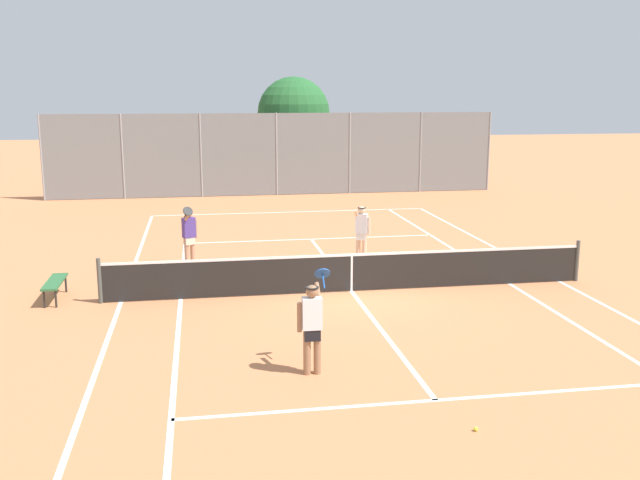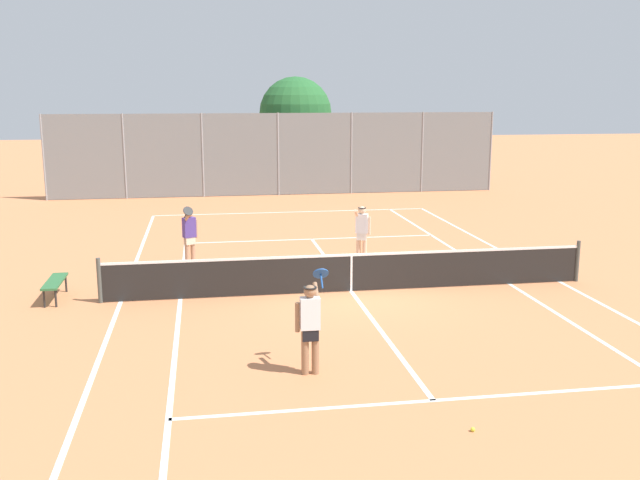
# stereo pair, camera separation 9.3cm
# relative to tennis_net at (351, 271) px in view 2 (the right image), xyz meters

# --- Properties ---
(ground_plane) EXTENTS (120.00, 120.00, 0.00)m
(ground_plane) POSITION_rel_tennis_net_xyz_m (0.00, 0.00, -0.51)
(ground_plane) COLOR #CC7A4C
(court_line_markings) EXTENTS (11.10, 23.90, 0.01)m
(court_line_markings) POSITION_rel_tennis_net_xyz_m (0.00, 0.00, -0.51)
(court_line_markings) COLOR silver
(court_line_markings) RESTS_ON ground
(tennis_net) EXTENTS (12.00, 0.10, 1.07)m
(tennis_net) POSITION_rel_tennis_net_xyz_m (0.00, 0.00, 0.00)
(tennis_net) COLOR #474C47
(tennis_net) RESTS_ON ground
(player_near_side) EXTENTS (0.67, 0.73, 1.77)m
(player_near_side) POSITION_rel_tennis_net_xyz_m (-1.77, -4.98, 0.42)
(player_near_side) COLOR #936B4C
(player_near_side) RESTS_ON ground
(player_far_left) EXTENTS (0.43, 0.90, 1.77)m
(player_far_left) POSITION_rel_tennis_net_xyz_m (-3.93, 3.30, 0.42)
(player_far_left) COLOR tan
(player_far_left) RESTS_ON ground
(player_far_right) EXTENTS (0.54, 0.46, 1.60)m
(player_far_right) POSITION_rel_tennis_net_xyz_m (0.96, 3.11, 0.40)
(player_far_right) COLOR beige
(player_far_right) RESTS_ON ground
(loose_tennis_ball_0) EXTENTS (0.07, 0.07, 0.07)m
(loose_tennis_ball_0) POSITION_rel_tennis_net_xyz_m (0.23, -7.50, -0.48)
(loose_tennis_ball_0) COLOR #D1DB33
(loose_tennis_ball_0) RESTS_ON ground
(loose_tennis_ball_1) EXTENTS (0.07, 0.07, 0.07)m
(loose_tennis_ball_1) POSITION_rel_tennis_net_xyz_m (-3.89, 5.98, -0.48)
(loose_tennis_ball_1) COLOR #D1DB33
(loose_tennis_ball_1) RESTS_ON ground
(loose_tennis_ball_2) EXTENTS (0.07, 0.07, 0.07)m
(loose_tennis_ball_2) POSITION_rel_tennis_net_xyz_m (-4.21, 3.77, -0.48)
(loose_tennis_ball_2) COLOR #D1DB33
(loose_tennis_ball_2) RESTS_ON ground
(courtside_bench) EXTENTS (0.36, 1.50, 0.47)m
(courtside_bench) POSITION_rel_tennis_net_xyz_m (-7.03, 0.46, -0.10)
(courtside_bench) COLOR #2D6638
(courtside_bench) RESTS_ON ground
(back_fence) EXTENTS (21.11, 0.08, 3.85)m
(back_fence) POSITION_rel_tennis_net_xyz_m (0.00, 16.85, 1.42)
(back_fence) COLOR gray
(back_fence) RESTS_ON ground
(tree_behind_left) EXTENTS (3.63, 3.63, 5.55)m
(tree_behind_left) POSITION_rel_tennis_net_xyz_m (1.24, 19.44, 3.13)
(tree_behind_left) COLOR brown
(tree_behind_left) RESTS_ON ground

